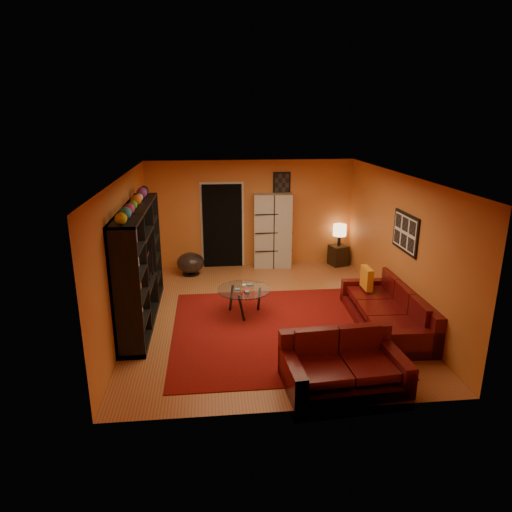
{
  "coord_description": "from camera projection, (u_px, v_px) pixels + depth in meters",
  "views": [
    {
      "loc": [
        -1.0,
        -7.9,
        3.61
      ],
      "look_at": [
        -0.17,
        0.1,
        1.12
      ],
      "focal_mm": 32.0,
      "sensor_mm": 36.0,
      "label": 1
    }
  ],
  "objects": [
    {
      "name": "tv",
      "position": [
        143.0,
        268.0,
        8.15
      ],
      "size": [
        0.96,
        0.13,
        0.56
      ],
      "primitive_type": "imported",
      "rotation": [
        0.0,
        0.0,
        1.57
      ],
      "color": "black",
      "rests_on": "entertainment_unit"
    },
    {
      "name": "ceiling",
      "position": [
        266.0,
        176.0,
        7.9
      ],
      "size": [
        6.0,
        6.0,
        0.0
      ],
      "primitive_type": "plane",
      "rotation": [
        3.14,
        0.0,
        0.0
      ],
      "color": "white",
      "rests_on": "wall_back"
    },
    {
      "name": "bowl_chair",
      "position": [
        191.0,
        263.0,
        10.71
      ],
      "size": [
        0.64,
        0.64,
        0.53
      ],
      "color": "black",
      "rests_on": "floor"
    },
    {
      "name": "wall_left",
      "position": [
        126.0,
        252.0,
        8.04
      ],
      "size": [
        0.0,
        6.0,
        6.0
      ],
      "primitive_type": "plane",
      "rotation": [
        1.57,
        0.0,
        1.57
      ],
      "color": "#C86A2B",
      "rests_on": "floor"
    },
    {
      "name": "wall_front",
      "position": [
        297.0,
        318.0,
        5.43
      ],
      "size": [
        6.0,
        0.0,
        6.0
      ],
      "primitive_type": "plane",
      "rotation": [
        -1.57,
        0.0,
        0.0
      ],
      "color": "#C86A2B",
      "rests_on": "floor"
    },
    {
      "name": "doorway",
      "position": [
        222.0,
        226.0,
        11.11
      ],
      "size": [
        0.95,
        0.1,
        2.04
      ],
      "primitive_type": "cube",
      "color": "black",
      "rests_on": "floor"
    },
    {
      "name": "entertainment_unit",
      "position": [
        140.0,
        265.0,
        8.14
      ],
      "size": [
        0.45,
        3.0,
        2.1
      ],
      "primitive_type": "cube",
      "color": "black",
      "rests_on": "floor"
    },
    {
      "name": "wall_art_back",
      "position": [
        282.0,
        183.0,
        10.97
      ],
      "size": [
        0.42,
        0.03,
        0.52
      ],
      "primitive_type": "cube",
      "color": "black",
      "rests_on": "wall_back"
    },
    {
      "name": "side_table",
      "position": [
        338.0,
        255.0,
        11.42
      ],
      "size": [
        0.5,
        0.5,
        0.5
      ],
      "primitive_type": "cube",
      "rotation": [
        0.0,
        0.0,
        0.3
      ],
      "color": "black",
      "rests_on": "floor"
    },
    {
      "name": "floor",
      "position": [
        266.0,
        313.0,
        8.67
      ],
      "size": [
        6.0,
        6.0,
        0.0
      ],
      "primitive_type": "plane",
      "color": "#96542E",
      "rests_on": "ground"
    },
    {
      "name": "storage_cabinet",
      "position": [
        273.0,
        231.0,
        11.11
      ],
      "size": [
        0.94,
        0.48,
        1.82
      ],
      "primitive_type": "cube",
      "rotation": [
        0.0,
        0.0,
        -0.09
      ],
      "color": "#B7B3A9",
      "rests_on": "floor"
    },
    {
      "name": "throw_pillow",
      "position": [
        367.0,
        278.0,
        8.71
      ],
      "size": [
        0.12,
        0.42,
        0.42
      ],
      "primitive_type": "cube",
      "color": "orange",
      "rests_on": "sofa"
    },
    {
      "name": "sofa",
      "position": [
        391.0,
        311.0,
        8.09
      ],
      "size": [
        1.11,
        2.5,
        0.85
      ],
      "rotation": [
        0.0,
        0.0,
        -0.04
      ],
      "color": "#44090B",
      "rests_on": "rug"
    },
    {
      "name": "coffee_table",
      "position": [
        244.0,
        292.0,
        8.51
      ],
      "size": [
        1.0,
        1.0,
        0.5
      ],
      "rotation": [
        0.0,
        0.0,
        0.3
      ],
      "color": "silver",
      "rests_on": "floor"
    },
    {
      "name": "table_lamp",
      "position": [
        340.0,
        231.0,
        11.23
      ],
      "size": [
        0.32,
        0.32,
        0.54
      ],
      "color": "black",
      "rests_on": "side_table"
    },
    {
      "name": "wall_right",
      "position": [
        398.0,
        244.0,
        8.53
      ],
      "size": [
        0.0,
        6.0,
        6.0
      ],
      "primitive_type": "plane",
      "rotation": [
        1.57,
        0.0,
        -1.57
      ],
      "color": "#C86A2B",
      "rests_on": "floor"
    },
    {
      "name": "wall_back",
      "position": [
        251.0,
        214.0,
        11.13
      ],
      "size": [
        6.0,
        0.0,
        6.0
      ],
      "primitive_type": "plane",
      "rotation": [
        1.57,
        0.0,
        0.0
      ],
      "color": "#C86A2B",
      "rests_on": "floor"
    },
    {
      "name": "wall_art_right",
      "position": [
        406.0,
        233.0,
        8.15
      ],
      "size": [
        0.03,
        1.0,
        0.7
      ],
      "primitive_type": "cube",
      "color": "black",
      "rests_on": "wall_right"
    },
    {
      "name": "loveseat",
      "position": [
        342.0,
        364.0,
        6.37
      ],
      "size": [
        1.72,
        1.1,
        0.85
      ],
      "rotation": [
        0.0,
        0.0,
        1.64
      ],
      "color": "#44090B",
      "rests_on": "rug"
    },
    {
      "name": "rug",
      "position": [
        276.0,
        329.0,
        8.01
      ],
      "size": [
        3.6,
        3.6,
        0.01
      ],
      "primitive_type": "cube",
      "color": "#5D0B0A",
      "rests_on": "floor"
    }
  ]
}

